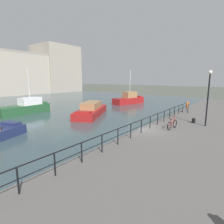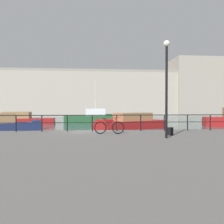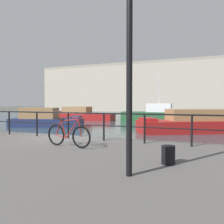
{
  "view_description": "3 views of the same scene",
  "coord_description": "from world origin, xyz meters",
  "px_view_note": "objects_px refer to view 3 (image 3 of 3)",
  "views": [
    {
      "loc": [
        -13.66,
        -7.14,
        5.11
      ],
      "look_at": [
        1.13,
        3.88,
        1.73
      ],
      "focal_mm": 29.19,
      "sensor_mm": 36.0,
      "label": 1
    },
    {
      "loc": [
        0.39,
        -15.59,
        2.44
      ],
      "look_at": [
        2.07,
        4.21,
        2.08
      ],
      "focal_mm": 36.56,
      "sensor_mm": 36.0,
      "label": 2
    },
    {
      "loc": [
        5.37,
        -8.58,
        2.36
      ],
      "look_at": [
        1.55,
        1.13,
        1.94
      ],
      "focal_mm": 35.64,
      "sensor_mm": 36.0,
      "label": 3
    }
  ],
  "objects_px": {
    "moored_red_daysailer": "(45,119)",
    "moored_white_yacht": "(79,115)",
    "moored_green_narrowboat": "(153,115)",
    "mooring_bollard": "(168,155)",
    "moored_harbor_tender": "(192,123)",
    "parked_bicycle": "(68,135)",
    "harbor_building": "(207,86)",
    "quay_lamp_post": "(130,17)"
  },
  "relations": [
    {
      "from": "moored_red_daysailer",
      "to": "parked_bicycle",
      "type": "xyz_separation_m",
      "value": [
        10.29,
        -11.86,
        0.56
      ]
    },
    {
      "from": "moored_red_daysailer",
      "to": "moored_green_narrowboat",
      "type": "relative_size",
      "value": 1.01
    },
    {
      "from": "harbor_building",
      "to": "moored_green_narrowboat",
      "type": "xyz_separation_m",
      "value": [
        -7.1,
        -35.72,
        -6.0
      ]
    },
    {
      "from": "moored_red_daysailer",
      "to": "moored_white_yacht",
      "type": "distance_m",
      "value": 9.22
    },
    {
      "from": "mooring_bollard",
      "to": "moored_harbor_tender",
      "type": "bearing_deg",
      "value": 89.26
    },
    {
      "from": "harbor_building",
      "to": "moored_harbor_tender",
      "type": "bearing_deg",
      "value": -92.93
    },
    {
      "from": "moored_harbor_tender",
      "to": "parked_bicycle",
      "type": "height_order",
      "value": "parked_bicycle"
    },
    {
      "from": "moored_harbor_tender",
      "to": "moored_green_narrowboat",
      "type": "height_order",
      "value": "moored_green_narrowboat"
    },
    {
      "from": "moored_red_daysailer",
      "to": "quay_lamp_post",
      "type": "distance_m",
      "value": 19.36
    },
    {
      "from": "moored_harbor_tender",
      "to": "parked_bicycle",
      "type": "bearing_deg",
      "value": 46.73
    },
    {
      "from": "parked_bicycle",
      "to": "mooring_bollard",
      "type": "height_order",
      "value": "parked_bicycle"
    },
    {
      "from": "moored_green_narrowboat",
      "to": "parked_bicycle",
      "type": "height_order",
      "value": "moored_green_narrowboat"
    },
    {
      "from": "moored_white_yacht",
      "to": "parked_bicycle",
      "type": "xyz_separation_m",
      "value": [
        11.59,
        -20.99,
        0.59
      ]
    },
    {
      "from": "moored_red_daysailer",
      "to": "moored_green_narrowboat",
      "type": "bearing_deg",
      "value": 28.36
    },
    {
      "from": "moored_green_narrowboat",
      "to": "parked_bicycle",
      "type": "distance_m",
      "value": 21.33
    },
    {
      "from": "mooring_bollard",
      "to": "quay_lamp_post",
      "type": "relative_size",
      "value": 0.09
    },
    {
      "from": "harbor_building",
      "to": "moored_green_narrowboat",
      "type": "height_order",
      "value": "harbor_building"
    },
    {
      "from": "moored_harbor_tender",
      "to": "mooring_bollard",
      "type": "height_order",
      "value": "moored_harbor_tender"
    },
    {
      "from": "moored_red_daysailer",
      "to": "mooring_bollard",
      "type": "height_order",
      "value": "moored_red_daysailer"
    },
    {
      "from": "harbor_building",
      "to": "parked_bicycle",
      "type": "relative_size",
      "value": 45.29
    },
    {
      "from": "moored_harbor_tender",
      "to": "mooring_bollard",
      "type": "distance_m",
      "value": 13.62
    },
    {
      "from": "moored_red_daysailer",
      "to": "parked_bicycle",
      "type": "bearing_deg",
      "value": -67.07
    },
    {
      "from": "harbor_building",
      "to": "moored_green_narrowboat",
      "type": "bearing_deg",
      "value": -101.25
    },
    {
      "from": "moored_white_yacht",
      "to": "mooring_bollard",
      "type": "xyz_separation_m",
      "value": [
        14.95,
        -21.93,
        0.42
      ]
    },
    {
      "from": "moored_harbor_tender",
      "to": "moored_green_narrowboat",
      "type": "distance_m",
      "value": 9.88
    },
    {
      "from": "harbor_building",
      "to": "moored_red_daysailer",
      "type": "distance_m",
      "value": 48.33
    },
    {
      "from": "parked_bicycle",
      "to": "mooring_bollard",
      "type": "bearing_deg",
      "value": -8.87
    },
    {
      "from": "harbor_building",
      "to": "quay_lamp_post",
      "type": "bearing_deg",
      "value": -92.96
    },
    {
      "from": "moored_harbor_tender",
      "to": "parked_bicycle",
      "type": "distance_m",
      "value": 13.17
    },
    {
      "from": "harbor_building",
      "to": "moored_red_daysailer",
      "type": "xyz_separation_m",
      "value": [
        -16.09,
        -45.15,
        -6.15
      ]
    },
    {
      "from": "harbor_building",
      "to": "moored_white_yacht",
      "type": "distance_m",
      "value": 40.48
    },
    {
      "from": "moored_green_narrowboat",
      "to": "moored_white_yacht",
      "type": "distance_m",
      "value": 10.29
    },
    {
      "from": "moored_harbor_tender",
      "to": "quay_lamp_post",
      "type": "xyz_separation_m",
      "value": [
        -0.79,
        -14.76,
        3.3
      ]
    },
    {
      "from": "mooring_bollard",
      "to": "harbor_building",
      "type": "bearing_deg",
      "value": 87.59
    },
    {
      "from": "moored_green_narrowboat",
      "to": "moored_red_daysailer",
      "type": "bearing_deg",
      "value": -135.31
    },
    {
      "from": "moored_white_yacht",
      "to": "parked_bicycle",
      "type": "bearing_deg",
      "value": 115.11
    },
    {
      "from": "parked_bicycle",
      "to": "quay_lamp_post",
      "type": "distance_m",
      "value": 4.39
    },
    {
      "from": "moored_white_yacht",
      "to": "harbor_building",
      "type": "bearing_deg",
      "value": -119.56
    },
    {
      "from": "moored_harbor_tender",
      "to": "quay_lamp_post",
      "type": "height_order",
      "value": "quay_lamp_post"
    },
    {
      "from": "harbor_building",
      "to": "parked_bicycle",
      "type": "xyz_separation_m",
      "value": [
        -5.8,
        -57.01,
        -5.6
      ]
    },
    {
      "from": "moored_white_yacht",
      "to": "moored_red_daysailer",
      "type": "bearing_deg",
      "value": 94.3
    },
    {
      "from": "moored_harbor_tender",
      "to": "moored_red_daysailer",
      "type": "height_order",
      "value": "moored_red_daysailer"
    }
  ]
}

